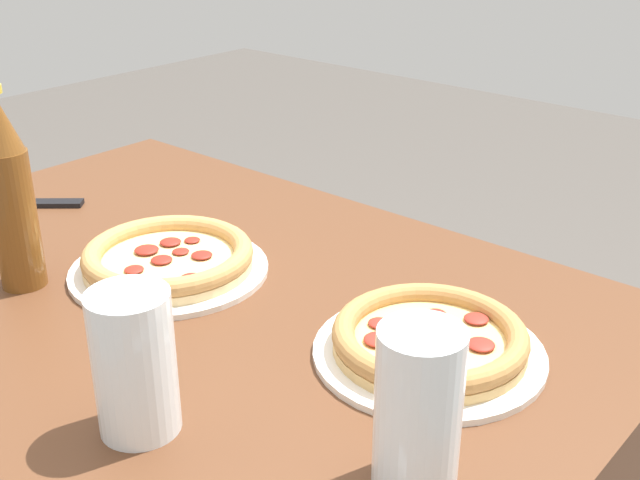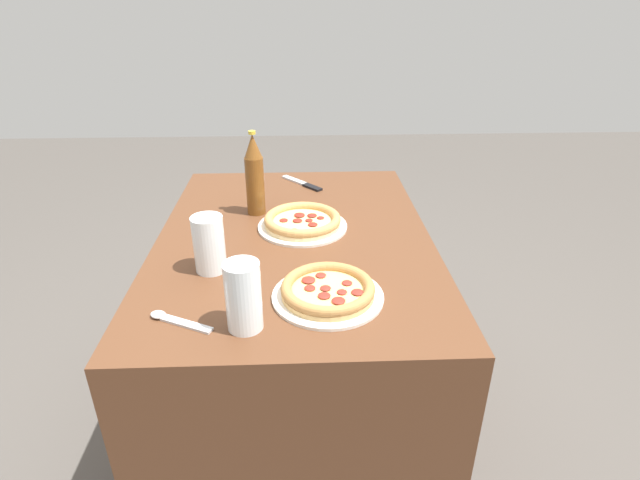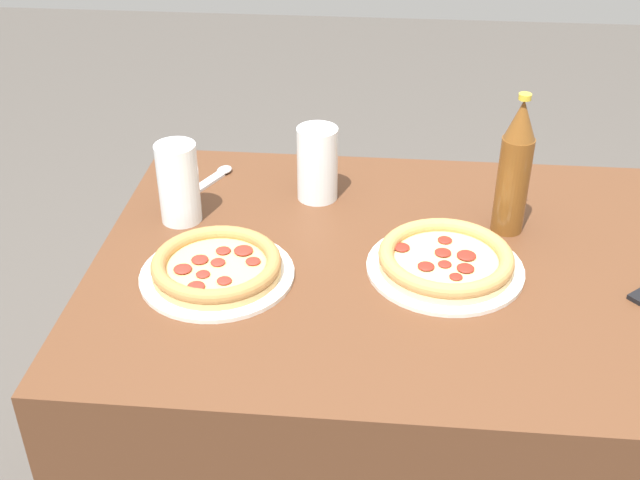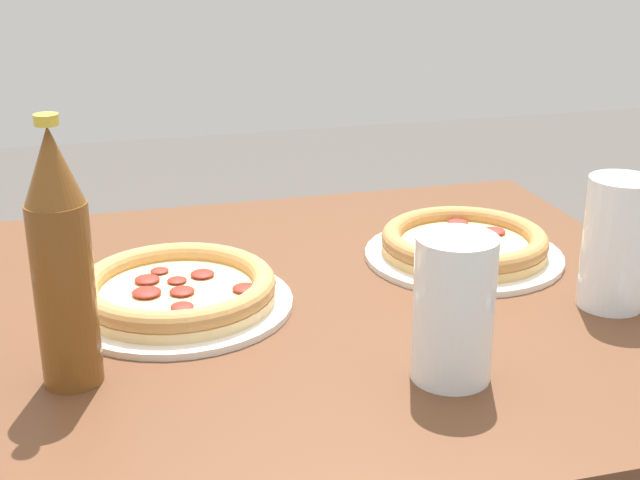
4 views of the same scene
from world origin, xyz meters
name	(u,v)px [view 1 (image 1 of 4)]	position (x,y,z in m)	size (l,w,h in m)	color
pizza_margherita	(169,260)	(0.05, -0.03, 0.79)	(0.27, 0.27, 0.04)	silver
pizza_pepperoni	(429,341)	(-0.33, -0.08, 0.79)	(0.26, 0.26, 0.04)	silver
glass_mango_juice	(418,413)	(-0.44, 0.10, 0.85)	(0.08, 0.08, 0.15)	white
glass_red_wine	(135,370)	(-0.19, 0.21, 0.84)	(0.08, 0.08, 0.15)	white
beer_bottle	(10,195)	(0.17, 0.12, 0.90)	(0.06, 0.06, 0.27)	brown
knife	(26,204)	(0.42, -0.03, 0.78)	(0.17, 0.15, 0.01)	black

